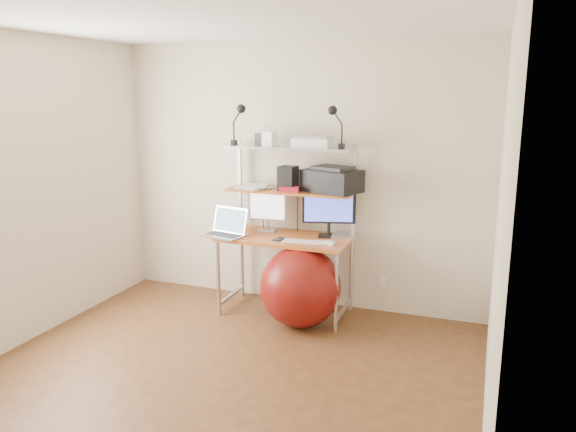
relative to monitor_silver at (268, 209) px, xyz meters
name	(u,v)px	position (x,y,z in m)	size (l,w,h in m)	color
room	(208,213)	(0.23, -1.58, 0.30)	(3.60, 3.60, 3.60)	brown
computer_desk	(288,212)	(0.23, -0.07, 0.00)	(1.20, 0.60, 1.57)	#C96427
wall_outlet	(383,281)	(1.08, 0.21, -0.65)	(0.08, 0.01, 0.12)	white
monitor_silver	(268,209)	(0.00, 0.00, 0.00)	(0.36, 0.15, 0.40)	#A8A7AC
monitor_black	(329,210)	(0.59, 0.02, 0.03)	(0.47, 0.19, 0.48)	black
laptop	(227,230)	(-0.29, -0.28, -0.16)	(0.42, 0.36, 0.32)	#B8B8BD
keyboard	(304,242)	(0.45, -0.27, -0.21)	(0.38, 0.11, 0.01)	white
mouse	(329,243)	(0.68, -0.26, -0.20)	(0.10, 0.06, 0.03)	white
mac_mini	(345,236)	(0.76, 0.00, -0.19)	(0.21, 0.21, 0.04)	#B8B8BD
phone	(279,239)	(0.21, -0.26, -0.21)	(0.06, 0.12, 0.01)	black
printer	(332,180)	(0.61, 0.03, 0.31)	(0.57, 0.48, 0.23)	black
nas_cube	(288,178)	(0.22, -0.04, 0.31)	(0.15, 0.15, 0.22)	black
red_box	(289,189)	(0.26, -0.11, 0.22)	(0.17, 0.11, 0.05)	red
scanner	(314,142)	(0.45, 0.01, 0.64)	(0.37, 0.26, 0.09)	white
box_white	(270,139)	(0.04, -0.04, 0.66)	(0.11, 0.09, 0.13)	white
box_grey	(263,139)	(-0.04, 0.00, 0.65)	(0.11, 0.11, 0.11)	#2F3032
clip_lamp_left	(240,115)	(-0.24, -0.07, 0.87)	(0.15, 0.08, 0.37)	black
clip_lamp_right	(334,117)	(0.65, -0.07, 0.87)	(0.15, 0.08, 0.37)	black
exercise_ball	(300,287)	(0.45, -0.36, -0.60)	(0.72, 0.72, 0.72)	maroon
paper_stack	(253,186)	(-0.14, -0.01, 0.21)	(0.38, 0.42, 0.02)	white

